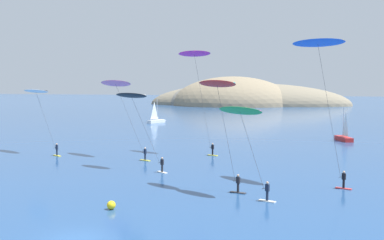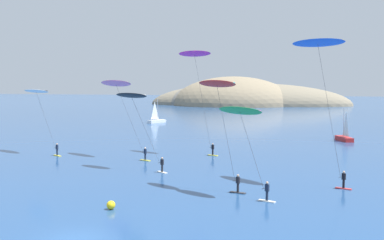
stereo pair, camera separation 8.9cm
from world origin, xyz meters
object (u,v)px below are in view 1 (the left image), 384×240
Objects in this scene: kitesurfer_pink at (117,88)px; kitesurfer_white at (37,95)px; kitesurfer_black at (134,102)px; kitesurfer_magenta at (196,61)px; sailboat_near at (343,137)px; sailboat_far at (157,120)px; kitesurfer_green at (242,118)px; marker_buoy at (111,205)px; kitesurfer_blue at (319,52)px; kitesurfer_red at (219,94)px.

kitesurfer_white is (-12.17, 0.47, -1.07)m from kitesurfer_pink.
kitesurfer_black is 0.62× the size of kitesurfer_magenta.
sailboat_near is at bearing 29.49° from kitesurfer_white.
sailboat_near is 1.04× the size of sailboat_far.
kitesurfer_green is at bearing -31.36° from kitesurfer_white.
kitesurfer_pink is 11.29m from kitesurfer_magenta.
kitesurfer_blue is at bearing 40.28° from marker_buoy.
kitesurfer_pink is 14.74× the size of marker_buoy.
kitesurfer_blue is 24.50m from marker_buoy.
marker_buoy is at bearing -49.85° from kitesurfer_white.
kitesurfer_blue is (15.98, -16.37, 0.16)m from kitesurfer_magenta.
sailboat_near is 0.57× the size of kitesurfer_red.
kitesurfer_pink is at bearing 110.70° from marker_buoy.
kitesurfer_black is 13.92m from kitesurfer_red.
marker_buoy is (-16.03, -13.59, -12.60)m from kitesurfer_blue.
kitesurfer_magenta is 22.87m from kitesurfer_blue.
kitesurfer_pink is 1.29× the size of kitesurfer_green.
kitesurfer_red is at bearing 52.30° from marker_buoy.
kitesurfer_blue is (9.02, 4.52, 4.05)m from kitesurfer_red.
kitesurfer_black is at bearing -108.66° from kitesurfer_magenta.
kitesurfer_white is (-42.93, -24.28, 7.45)m from sailboat_near.
kitesurfer_blue is at bearing -60.12° from sailboat_far.
kitesurfer_black is (-25.49, -32.87, 7.07)m from sailboat_near.
kitesurfer_white is 22.67m from kitesurfer_magenta.
kitesurfer_blue is (37.75, -12.15, 4.86)m from kitesurfer_white.
kitesurfer_green is 3.96m from kitesurfer_red.
marker_buoy is (-9.49, -6.72, -6.53)m from kitesurfer_green.
kitesurfer_green is 0.89× the size of kitesurfer_white.
kitesurfer_black is 1.11× the size of kitesurfer_green.
kitesurfer_blue is at bearing -17.84° from kitesurfer_white.
kitesurfer_magenta is at bearing 134.31° from kitesurfer_blue.
kitesurfer_blue is at bearing -24.53° from kitesurfer_pink.
marker_buoy is at bearing -127.70° from kitesurfer_red.
kitesurfer_pink reaches higher than sailboat_far.
sailboat_near and sailboat_far have the same top height.
kitesurfer_black reaches higher than kitesurfer_green.
marker_buoy is at bearing -69.30° from kitesurfer_pink.
sailboat_near is at bearing 43.46° from kitesurfer_magenta.
kitesurfer_green is (19.03, -18.54, -2.28)m from kitesurfer_pink.
kitesurfer_magenta is (-9.43, 23.23, 5.90)m from kitesurfer_green.
sailboat_near is at bearing 38.81° from kitesurfer_pink.
kitesurfer_pink reaches higher than kitesurfer_black.
sailboat_near is 44.12m from kitesurfer_red.
kitesurfer_pink is at bearing 135.64° from kitesurfer_red.
kitesurfer_black is at bearing -75.13° from sailboat_far.
kitesurfer_white is at bearing -169.03° from kitesurfer_magenta.
kitesurfer_red reaches higher than kitesurfer_green.
kitesurfer_white is at bearing -91.98° from sailboat_far.
kitesurfer_pink is at bearing 122.99° from kitesurfer_black.
marker_buoy is at bearing -112.99° from sailboat_near.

